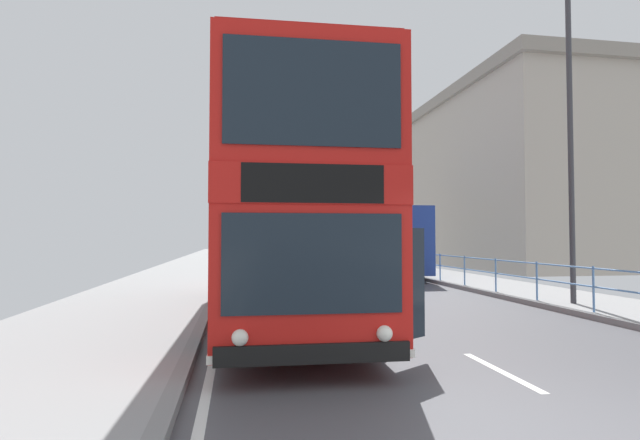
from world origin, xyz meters
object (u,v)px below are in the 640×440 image
at_px(bare_tree_far_00, 394,221).
at_px(street_lamp_far_side, 570,117).
at_px(background_bus_far_lane, 372,240).
at_px(background_building_00, 543,180).
at_px(bare_tree_far_01, 352,224).
at_px(double_decker_bus_main, 285,214).

bearing_deg(bare_tree_far_00, street_lamp_far_side, -93.03).
xyz_separation_m(background_bus_far_lane, street_lamp_far_side, (2.12, -11.53, 3.33)).
xyz_separation_m(background_bus_far_lane, background_building_00, (13.82, 6.66, 4.02)).
bearing_deg(bare_tree_far_00, bare_tree_far_01, 93.89).
bearing_deg(background_bus_far_lane, street_lamp_far_side, -79.56).
height_order(double_decker_bus_main, bare_tree_far_01, bare_tree_far_01).
xyz_separation_m(double_decker_bus_main, background_building_00, (19.27, 18.62, 3.34)).
distance_m(street_lamp_far_side, bare_tree_far_00, 17.54).
relative_size(bare_tree_far_00, background_building_00, 0.30).
relative_size(background_bus_far_lane, background_building_00, 0.52).
distance_m(double_decker_bus_main, street_lamp_far_side, 8.04).
height_order(background_bus_far_lane, bare_tree_far_01, bare_tree_far_01).
bearing_deg(double_decker_bus_main, bare_tree_far_00, 64.50).
bearing_deg(background_building_00, bare_tree_far_00, -175.73).
xyz_separation_m(background_bus_far_lane, bare_tree_far_00, (3.04, 5.86, 1.17)).
relative_size(street_lamp_far_side, bare_tree_far_01, 1.51).
distance_m(bare_tree_far_00, bare_tree_far_01, 8.80).
bearing_deg(street_lamp_far_side, background_bus_far_lane, 100.44).
height_order(background_bus_far_lane, background_building_00, background_building_00).
bearing_deg(background_building_00, street_lamp_far_side, -122.74).
xyz_separation_m(double_decker_bus_main, street_lamp_far_side, (7.58, 0.43, 2.65)).
relative_size(background_bus_far_lane, bare_tree_far_00, 1.76).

